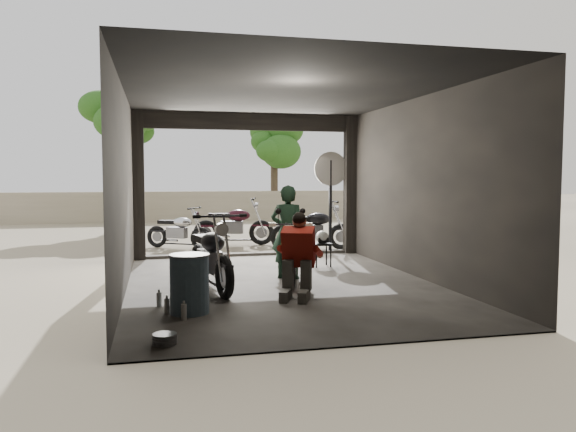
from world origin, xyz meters
name	(u,v)px	position (x,y,z in m)	size (l,w,h in m)	color
ground	(282,285)	(0.00, 0.00, 0.00)	(80.00, 80.00, 0.00)	#7A6D56
garage	(275,207)	(0.00, 0.55, 1.28)	(7.00, 7.13, 3.20)	#2D2B28
boundary_wall	(207,206)	(0.00, 14.00, 0.60)	(18.00, 0.30, 1.20)	gray
tree_left	(128,117)	(-3.00, 12.50, 3.99)	(2.20, 2.20, 5.60)	#382B1E
tree_right	(274,134)	(2.80, 14.00, 3.56)	(2.20, 2.20, 5.00)	#382B1E
main_bike	(289,251)	(0.18, 0.21, 0.54)	(0.66, 1.61, 1.07)	beige
left_bike	(210,251)	(-1.19, -0.16, 0.62)	(0.76, 1.85, 1.25)	black
outside_bike_a	(178,228)	(-1.49, 5.26, 0.52)	(0.64, 1.54, 1.04)	black
outside_bike_b	(234,222)	(-0.05, 5.61, 0.62)	(0.76, 1.84, 1.25)	#370D18
outside_bike_c	(313,225)	(1.70, 4.13, 0.61)	(0.74, 1.81, 1.22)	black
rider	(288,232)	(0.22, 0.51, 0.83)	(0.61, 0.40, 1.66)	black
mechanic	(297,258)	(-0.01, -1.07, 0.62)	(0.63, 0.85, 1.23)	#A72516
stool	(322,247)	(1.17, 1.62, 0.41)	(0.35, 0.35, 0.49)	black
helmet	(322,237)	(1.18, 1.62, 0.61)	(0.26, 0.27, 0.24)	silver
oil_drum	(190,285)	(-1.61, -1.66, 0.40)	(0.51, 0.51, 0.79)	#394F60
sign_post	(331,185)	(1.94, 3.46, 1.61)	(0.79, 0.08, 2.38)	black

